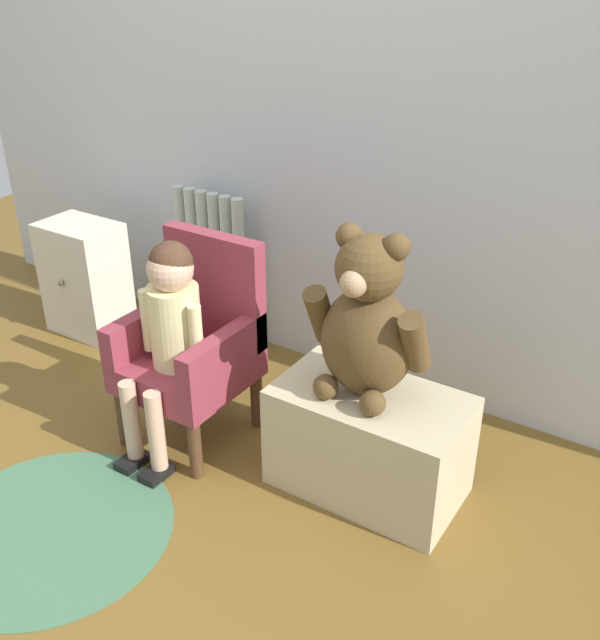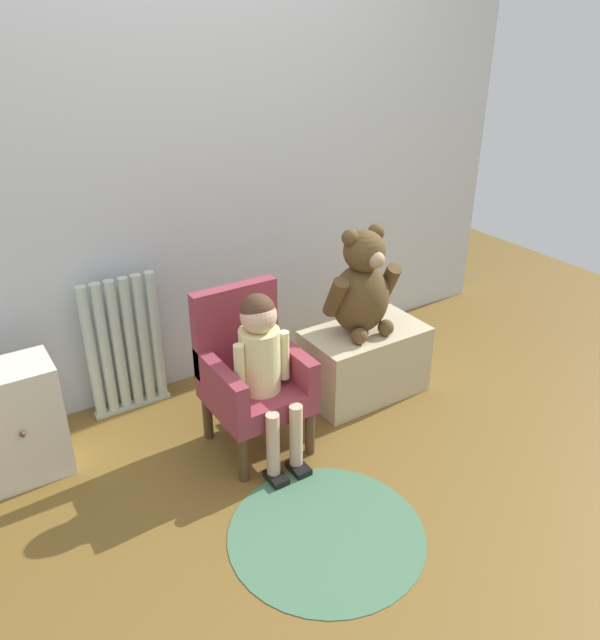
% 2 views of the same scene
% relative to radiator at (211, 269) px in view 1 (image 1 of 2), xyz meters
% --- Properties ---
extents(ground_plane, '(6.00, 6.00, 0.00)m').
position_rel_radiator_xyz_m(ground_plane, '(0.47, -1.03, -0.34)').
color(ground_plane, brown).
extents(back_wall, '(3.80, 0.05, 2.40)m').
position_rel_radiator_xyz_m(back_wall, '(0.47, 0.12, 0.86)').
color(back_wall, silver).
rests_on(back_wall, ground_plane).
extents(radiator, '(0.37, 0.05, 0.68)m').
position_rel_radiator_xyz_m(radiator, '(0.00, 0.00, 0.00)').
color(radiator, '#ADBCB1').
rests_on(radiator, ground_plane).
extents(small_dresser, '(0.34, 0.26, 0.51)m').
position_rel_radiator_xyz_m(small_dresser, '(-0.53, -0.23, -0.08)').
color(small_dresser, beige).
rests_on(small_dresser, ground_plane).
extents(child_armchair, '(0.39, 0.41, 0.71)m').
position_rel_radiator_xyz_m(child_armchair, '(0.37, -0.55, 0.02)').
color(child_armchair, '#8A3240').
rests_on(child_armchair, ground_plane).
extents(child_figure, '(0.25, 0.35, 0.75)m').
position_rel_radiator_xyz_m(child_figure, '(0.37, -0.66, 0.16)').
color(child_figure, beige).
rests_on(child_figure, ground_plane).
extents(low_bench, '(0.59, 0.34, 0.35)m').
position_rel_radiator_xyz_m(low_bench, '(1.04, -0.50, -0.16)').
color(low_bench, '#C1B48E').
rests_on(low_bench, ground_plane).
extents(large_teddy_bear, '(0.38, 0.27, 0.53)m').
position_rel_radiator_xyz_m(large_teddy_bear, '(1.01, -0.49, 0.25)').
color(large_teddy_bear, brown).
rests_on(large_teddy_bear, low_bench).
extents(floor_rug, '(0.74, 0.74, 0.01)m').
position_rel_radiator_xyz_m(floor_rug, '(0.33, -1.20, -0.33)').
color(floor_rug, '#446F50').
rests_on(floor_rug, ground_plane).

